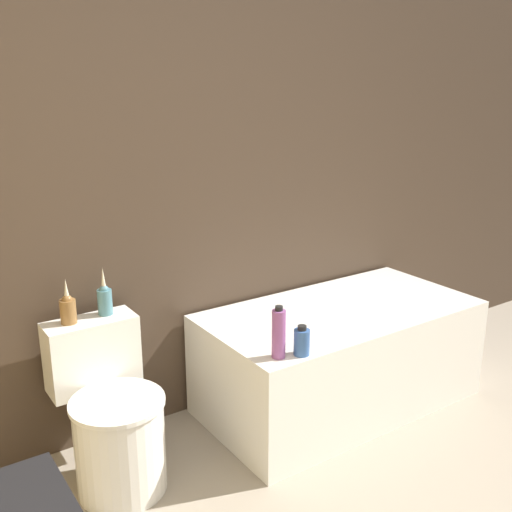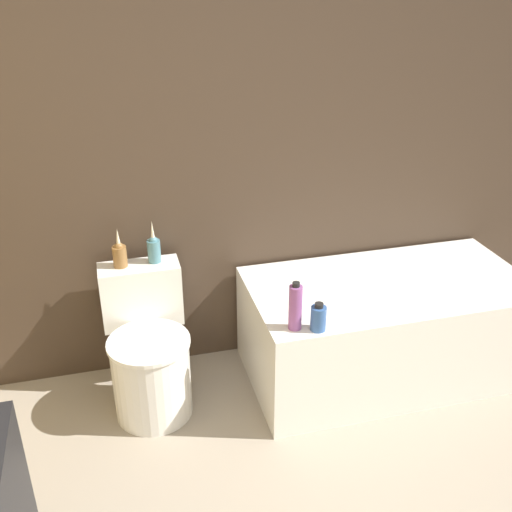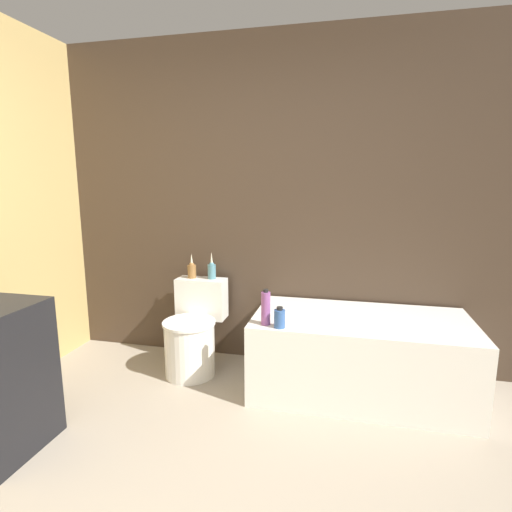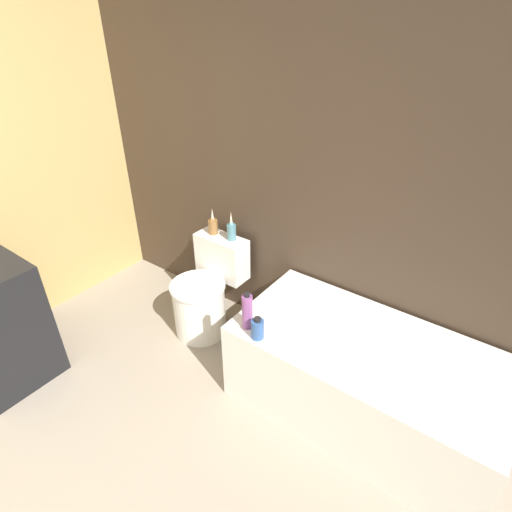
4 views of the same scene
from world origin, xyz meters
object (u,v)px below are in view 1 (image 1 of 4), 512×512
(shampoo_bottle_tall, at_px, (279,333))
(toilet, at_px, (113,419))
(bathtub, at_px, (339,355))
(vase_gold, at_px, (68,308))
(shampoo_bottle_short, at_px, (302,342))
(vase_silver, at_px, (105,299))

(shampoo_bottle_tall, bearing_deg, toilet, 153.01)
(toilet, bearing_deg, shampoo_bottle_tall, -26.99)
(bathtub, bearing_deg, shampoo_bottle_tall, -155.54)
(bathtub, height_order, shampoo_bottle_tall, shampoo_bottle_tall)
(vase_gold, bearing_deg, toilet, -68.82)
(toilet, xyz_separation_m, shampoo_bottle_short, (0.75, -0.37, 0.32))
(shampoo_bottle_tall, relative_size, shampoo_bottle_short, 1.73)
(vase_gold, distance_m, vase_silver, 0.17)
(vase_gold, xyz_separation_m, shampoo_bottle_tall, (0.73, -0.55, -0.10))
(shampoo_bottle_short, bearing_deg, bathtub, 31.52)
(shampoo_bottle_short, bearing_deg, toilet, 153.80)
(toilet, relative_size, shampoo_bottle_short, 5.07)
(bathtub, distance_m, shampoo_bottle_short, 0.70)
(shampoo_bottle_tall, distance_m, shampoo_bottle_short, 0.12)
(bathtub, height_order, shampoo_bottle_short, shampoo_bottle_short)
(vase_silver, bearing_deg, toilet, -110.46)
(vase_gold, height_order, shampoo_bottle_short, vase_gold)
(toilet, distance_m, shampoo_bottle_short, 0.89)
(toilet, height_order, vase_gold, vase_gold)
(bathtub, height_order, vase_gold, vase_gold)
(bathtub, distance_m, shampoo_bottle_tall, 0.78)
(bathtub, distance_m, toilet, 1.27)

